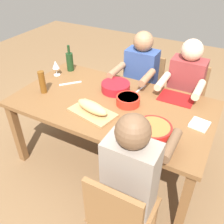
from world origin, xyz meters
TOP-DOWN VIEW (x-y plane):
  - ground_plane at (0.00, 0.00)m, footprint 8.00×8.00m
  - dining_table at (0.00, 0.00)m, footprint 1.82×1.00m
  - chair_near_center at (0.00, -0.82)m, footprint 0.40×0.40m
  - diner_near_center at (0.00, -0.64)m, footprint 0.41×0.53m
  - chair_near_left at (-0.50, -0.82)m, footprint 0.40×0.40m
  - diner_near_left at (-0.50, -0.64)m, footprint 0.41×0.53m
  - chair_far_left at (-0.50, 0.82)m, footprint 0.40×0.40m
  - diner_far_left at (-0.50, 0.64)m, footprint 0.41×0.53m
  - serving_bowl_greens at (-0.14, -0.04)m, footprint 0.21×0.21m
  - serving_bowl_fruit at (-0.49, 0.26)m, footprint 0.28×0.28m
  - serving_bowl_pasta at (0.07, -0.20)m, footprint 0.28×0.28m
  - cutting_board at (0.06, 0.23)m, footprint 0.44×0.30m
  - bread_loaf at (0.06, 0.23)m, footprint 0.34×0.17m
  - wine_bottle at (0.72, -0.36)m, footprint 0.08×0.08m
  - beer_bottle at (0.66, 0.16)m, footprint 0.06×0.06m
  - wine_glass at (0.79, -0.19)m, footprint 0.08×0.08m
  - fork_near_center at (-0.14, -0.34)m, footprint 0.04×0.17m
  - placemat_near_left at (-0.50, -0.34)m, footprint 0.32×0.23m
  - carving_knife at (0.54, -0.10)m, footprint 0.17×0.18m
  - napkin_stack at (-0.78, -0.03)m, footprint 0.16×0.16m

SIDE VIEW (x-z plane):
  - ground_plane at x=0.00m, z-range 0.00..0.00m
  - chair_near_center at x=0.00m, z-range 0.06..0.91m
  - chair_near_left at x=-0.50m, z-range 0.06..0.91m
  - chair_far_left at x=-0.50m, z-range 0.06..0.91m
  - dining_table at x=0.00m, z-range 0.29..1.03m
  - diner_near_center at x=0.00m, z-range 0.10..1.30m
  - diner_near_left at x=-0.50m, z-range 0.10..1.30m
  - diner_far_left at x=-0.50m, z-range 0.10..1.30m
  - placemat_near_left at x=-0.50m, z-range 0.74..0.75m
  - fork_near_center at x=-0.14m, z-range 0.74..0.75m
  - carving_knife at x=0.54m, z-range 0.74..0.75m
  - cutting_board at x=0.06m, z-range 0.74..0.76m
  - napkin_stack at x=-0.78m, z-range 0.74..0.76m
  - serving_bowl_greens at x=-0.14m, z-range 0.75..0.83m
  - serving_bowl_pasta at x=0.07m, z-range 0.75..0.83m
  - serving_bowl_fruit at x=-0.49m, z-range 0.75..0.83m
  - bread_loaf at x=0.06m, z-range 0.76..0.85m
  - wine_bottle at x=0.72m, z-range 0.70..0.99m
  - beer_bottle at x=0.66m, z-range 0.74..0.96m
  - wine_glass at x=0.79m, z-range 0.77..0.94m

